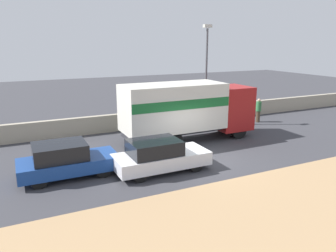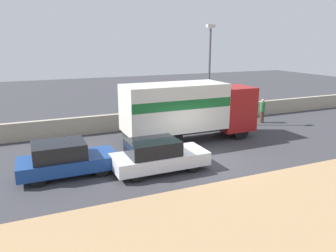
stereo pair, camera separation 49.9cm
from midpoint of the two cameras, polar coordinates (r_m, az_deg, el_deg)
ground_plane at (r=16.36m, az=5.39°, el=-5.75°), size 80.00×80.00×0.00m
dirt_shoulder_foreground at (r=12.46m, az=18.46°, el=-13.13°), size 60.00×5.45×0.04m
stone_wall_backdrop at (r=22.24m, az=-3.85°, el=1.23°), size 60.00×0.35×1.11m
street_lamp at (r=22.42m, az=6.05°, el=9.98°), size 0.56×0.28×6.73m
box_truck at (r=18.73m, az=2.38°, el=3.20°), size 7.86×2.45×3.39m
car_hatchback at (r=14.61m, az=-2.52°, el=-5.19°), size 4.25×1.78×1.46m
car_sedan_second at (r=14.76m, az=-18.28°, el=-5.64°), size 4.16×1.82×1.50m
pedestrian at (r=24.35m, az=14.91°, el=2.72°), size 0.37×0.37×1.70m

